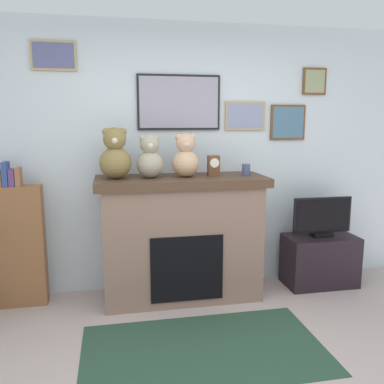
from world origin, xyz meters
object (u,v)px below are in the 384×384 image
object	(u,v)px
fireplace	(181,237)
teddy_bear_tan	(185,157)
bookshelf	(18,243)
candle_jar	(246,170)
mantel_clock	(214,166)
teddy_bear_cream	(150,158)
teddy_bear_brown	(115,156)
television	(322,218)
tv_stand	(320,260)

from	to	relation	value
fireplace	teddy_bear_tan	xyz separation A→B (m)	(0.04, -0.02, 0.76)
bookshelf	candle_jar	xyz separation A→B (m)	(2.10, -0.11, 0.63)
bookshelf	mantel_clock	bearing A→B (deg)	-3.66
teddy_bear_cream	teddy_bear_tan	xyz separation A→B (m)	(0.33, -0.00, 0.00)
candle_jar	teddy_bear_brown	world-z (taller)	teddy_bear_brown
bookshelf	television	xyz separation A→B (m)	(2.92, -0.10, 0.12)
bookshelf	teddy_bear_cream	bearing A→B (deg)	-5.44
fireplace	television	world-z (taller)	fireplace
teddy_bear_brown	teddy_bear_tan	distance (m)	0.63
bookshelf	teddy_bear_cream	world-z (taller)	teddy_bear_cream
mantel_clock	teddy_bear_cream	size ratio (longest dim) A/B	0.49
candle_jar	mantel_clock	bearing A→B (deg)	-179.80
television	mantel_clock	bearing A→B (deg)	-179.38
teddy_bear_brown	teddy_bear_cream	bearing A→B (deg)	0.02
candle_jar	teddy_bear_brown	distance (m)	1.22
teddy_bear_brown	teddy_bear_cream	xyz separation A→B (m)	(0.31, 0.00, -0.03)
mantel_clock	teddy_bear_brown	xyz separation A→B (m)	(-0.90, 0.00, 0.11)
candle_jar	television	bearing A→B (deg)	0.79
mantel_clock	television	bearing A→B (deg)	0.62
tv_stand	mantel_clock	size ratio (longest dim) A/B	3.72
teddy_bear_tan	bookshelf	bearing A→B (deg)	175.72
tv_stand	fireplace	bearing A→B (deg)	179.80
mantel_clock	teddy_bear_brown	distance (m)	0.90
fireplace	television	xyz separation A→B (m)	(1.44, -0.01, 0.12)
bookshelf	tv_stand	world-z (taller)	bookshelf
fireplace	television	size ratio (longest dim) A/B	2.55
teddy_bear_tan	fireplace	bearing A→B (deg)	154.50
candle_jar	teddy_bear_tan	world-z (taller)	teddy_bear_tan
fireplace	teddy_bear_cream	size ratio (longest dim) A/B	4.00
television	candle_jar	size ratio (longest dim) A/B	5.65
television	teddy_bear_tan	xyz separation A→B (m)	(-1.40, -0.01, 0.63)
television	teddy_bear_tan	size ratio (longest dim) A/B	1.54
television	teddy_bear_brown	xyz separation A→B (m)	(-2.03, -0.01, 0.66)
bookshelf	teddy_bear_tan	bearing A→B (deg)	-4.28
teddy_bear_cream	bookshelf	bearing A→B (deg)	174.56
tv_stand	television	distance (m)	0.45
television	candle_jar	world-z (taller)	candle_jar
fireplace	mantel_clock	world-z (taller)	mantel_clock
television	fireplace	bearing A→B (deg)	179.74
fireplace	candle_jar	world-z (taller)	candle_jar
fireplace	teddy_bear_brown	bearing A→B (deg)	-178.23
teddy_bear_brown	tv_stand	bearing A→B (deg)	0.38
fireplace	tv_stand	bearing A→B (deg)	-0.20
television	teddy_bear_cream	xyz separation A→B (m)	(-1.73, -0.01, 0.63)
teddy_bear_brown	bookshelf	bearing A→B (deg)	172.69
fireplace	mantel_clock	xyz separation A→B (m)	(0.30, -0.02, 0.67)
mantel_clock	teddy_bear_tan	size ratio (longest dim) A/B	0.48
bookshelf	candle_jar	distance (m)	2.19
teddy_bear_brown	television	bearing A→B (deg)	0.33
tv_stand	candle_jar	size ratio (longest dim) A/B	6.60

